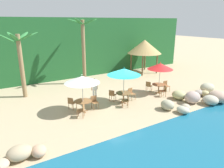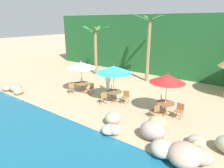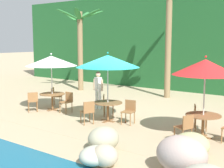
# 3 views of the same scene
# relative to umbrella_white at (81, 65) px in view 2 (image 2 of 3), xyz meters

# --- Properties ---
(ground_plane) EXTENTS (120.00, 120.00, 0.00)m
(ground_plane) POSITION_rel_umbrella_white_xyz_m (3.07, 0.25, -2.18)
(ground_plane) COLOR tan
(terrace_deck) EXTENTS (18.00, 5.20, 0.01)m
(terrace_deck) POSITION_rel_umbrella_white_xyz_m (3.07, 0.25, -2.17)
(terrace_deck) COLOR tan
(terrace_deck) RESTS_ON ground
(foliage_backdrop) EXTENTS (28.00, 2.40, 6.00)m
(foliage_backdrop) POSITION_rel_umbrella_white_xyz_m (3.07, 9.25, 0.82)
(foliage_backdrop) COLOR #1E5628
(foliage_backdrop) RESTS_ON ground
(rock_seawall) EXTENTS (16.53, 3.14, 0.88)m
(rock_seawall) POSITION_rel_umbrella_white_xyz_m (6.56, -2.88, -1.83)
(rock_seawall) COLOR tan
(rock_seawall) RESTS_ON ground
(umbrella_white) EXTENTS (2.23, 2.23, 2.51)m
(umbrella_white) POSITION_rel_umbrella_white_xyz_m (0.00, 0.00, 0.00)
(umbrella_white) COLOR silver
(umbrella_white) RESTS_ON ground
(dining_table_white) EXTENTS (1.10, 1.10, 0.74)m
(dining_table_white) POSITION_rel_umbrella_white_xyz_m (0.00, -0.00, -1.56)
(dining_table_white) COLOR brown
(dining_table_white) RESTS_ON ground
(chair_white_seaward) EXTENTS (0.43, 0.44, 0.87)m
(chair_white_seaward) POSITION_rel_umbrella_white_xyz_m (0.85, 0.07, -1.67)
(chair_white_seaward) COLOR olive
(chair_white_seaward) RESTS_ON ground
(chair_white_inland) EXTENTS (0.59, 0.58, 0.87)m
(chair_white_inland) POSITION_rel_umbrella_white_xyz_m (-0.53, 0.67, -1.67)
(chair_white_inland) COLOR olive
(chair_white_inland) RESTS_ON ground
(chair_white_left) EXTENTS (0.59, 0.59, 0.87)m
(chair_white_left) POSITION_rel_umbrella_white_xyz_m (-0.41, -0.75, -1.67)
(chair_white_left) COLOR olive
(chair_white_left) RESTS_ON ground
(umbrella_teal) EXTENTS (2.37, 2.37, 2.64)m
(umbrella_teal) POSITION_rel_umbrella_white_xyz_m (3.12, -0.08, 0.11)
(umbrella_teal) COLOR silver
(umbrella_teal) RESTS_ON ground
(dining_table_teal) EXTENTS (1.10, 1.10, 0.74)m
(dining_table_teal) POSITION_rel_umbrella_white_xyz_m (3.12, -0.08, -1.56)
(dining_table_teal) COLOR brown
(dining_table_teal) RESTS_ON ground
(chair_teal_seaward) EXTENTS (0.47, 0.48, 0.87)m
(chair_teal_seaward) POSITION_rel_umbrella_white_xyz_m (3.95, 0.13, -1.67)
(chair_teal_seaward) COLOR olive
(chair_teal_seaward) RESTS_ON ground
(chair_teal_inland) EXTENTS (0.59, 0.59, 0.87)m
(chair_teal_inland) POSITION_rel_umbrella_white_xyz_m (2.56, 0.57, -1.67)
(chair_teal_inland) COLOR olive
(chair_teal_inland) RESTS_ON ground
(chair_teal_left) EXTENTS (0.57, 0.57, 0.87)m
(chair_teal_left) POSITION_rel_umbrella_white_xyz_m (2.81, -0.87, -1.67)
(chair_teal_left) COLOR olive
(chair_teal_left) RESTS_ON ground
(umbrella_red) EXTENTS (2.04, 2.04, 2.60)m
(umbrella_red) POSITION_rel_umbrella_white_xyz_m (6.74, 0.11, 0.06)
(umbrella_red) COLOR silver
(umbrella_red) RESTS_ON ground
(dining_table_red) EXTENTS (1.10, 1.10, 0.74)m
(dining_table_red) POSITION_rel_umbrella_white_xyz_m (6.74, 0.11, -1.56)
(dining_table_red) COLOR brown
(dining_table_red) RESTS_ON ground
(chair_red_seaward) EXTENTS (0.44, 0.45, 0.87)m
(chair_red_seaward) POSITION_rel_umbrella_white_xyz_m (7.59, 0.16, -1.67)
(chair_red_seaward) COLOR olive
(chair_red_seaward) RESTS_ON ground
(chair_red_inland) EXTENTS (0.56, 0.56, 0.87)m
(chair_red_inland) POSITION_rel_umbrella_white_xyz_m (6.30, 0.85, -1.67)
(chair_red_inland) COLOR olive
(chair_red_inland) RESTS_ON ground
(chair_red_left) EXTENTS (0.56, 0.55, 0.87)m
(chair_red_left) POSITION_rel_umbrella_white_xyz_m (6.49, -0.71, -1.67)
(chair_red_left) COLOR olive
(chair_red_left) RESTS_ON ground
(palm_tree_nearest) EXTENTS (2.96, 2.87, 4.94)m
(palm_tree_nearest) POSITION_rel_umbrella_white_xyz_m (-2.72, 4.91, 1.19)
(palm_tree_nearest) COLOR olive
(palm_tree_nearest) RESTS_ON ground
(palm_tree_second) EXTENTS (2.59, 2.69, 5.91)m
(palm_tree_second) POSITION_rel_umbrella_white_xyz_m (2.74, 5.78, 1.64)
(palm_tree_second) COLOR olive
(palm_tree_second) RESTS_ON ground
(waiter_in_white) EXTENTS (0.52, 0.32, 1.70)m
(waiter_in_white) POSITION_rel_umbrella_white_xyz_m (1.52, 1.34, -1.19)
(waiter_in_white) COLOR white
(waiter_in_white) RESTS_ON ground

